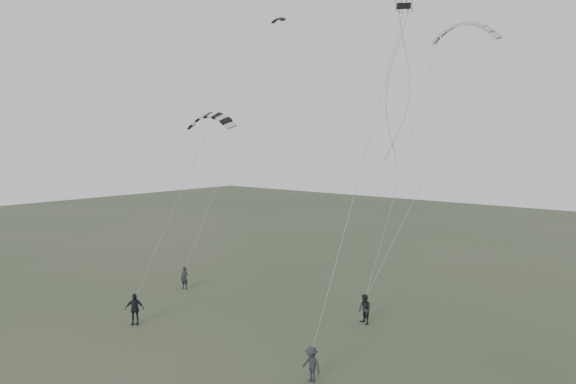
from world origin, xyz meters
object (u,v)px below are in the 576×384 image
Objects in this scene: kite_box at (404,1)px; flyer_center at (135,309)px; kite_dark_small at (278,19)px; flyer_right at (365,309)px; kite_pale_large at (465,23)px; flyer_far at (311,364)px; kite_striped at (211,115)px; flyer_left at (185,278)px.

flyer_center is at bearing 167.39° from kite_box.
flyer_center is 1.37× the size of kite_dark_small.
kite_pale_large is at bearing 97.11° from flyer_right.
kite_pale_large is (0.06, 15.86, 17.27)m from flyer_far.
kite_striped is at bearing 147.06° from kite_box.
flyer_far is 23.44m from kite_pale_large.
flyer_center is at bearing -72.49° from kite_dark_small.
kite_box reaches higher than flyer_center.
flyer_left is 1.19× the size of kite_dark_small.
flyer_center is 0.56× the size of kite_striped.
kite_striped is 4.62× the size of kite_box.
flyer_center is at bearing -113.51° from kite_striped.
kite_box is at bearing -89.88° from kite_pale_large.
flyer_center is 24.34m from kite_dark_small.
kite_dark_small is (-12.04, 6.32, 19.18)m from flyer_right.
flyer_right is 18.96m from kite_pale_large.
kite_box is at bearing -15.47° from kite_striped.
kite_striped is 14.40m from kite_box.
kite_striped is at bearing -135.73° from flyer_right.
kite_dark_small reaches higher than flyer_right.
flyer_left is 7.96m from flyer_center.
flyer_center is 1.16× the size of flyer_far.
kite_striped is at bearing 34.72° from flyer_center.
flyer_left is 12.56m from kite_striped.
kite_pale_large is (2.40, 7.64, 17.19)m from flyer_right.
flyer_right is (14.14, 1.66, 0.08)m from flyer_left.
flyer_center is 2.60× the size of kite_box.
kite_pale_large is 1.32× the size of kite_striped.
flyer_left is 2.26× the size of kite_box.
flyer_right is at bearing -9.70° from flyer_left.
flyer_left is at bearing 74.10° from flyer_center.
flyer_far is 0.37× the size of kite_pale_large.
kite_pale_large is 17.07m from kite_striped.
kite_pale_large is (16.54, 9.30, 17.27)m from flyer_left.
flyer_left is 0.49× the size of kite_striped.
flyer_right is at bearing 113.70° from flyer_far.
flyer_left is 24.64m from kite_box.
kite_dark_small is at bearing 142.49° from flyer_far.
flyer_right is 23.51m from kite_dark_small.
flyer_far is at bearing -43.02° from flyer_center.
flyer_left is at bearing 166.12° from flyer_far.
kite_dark_small reaches higher than flyer_left.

